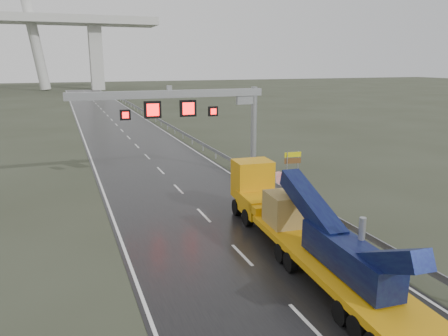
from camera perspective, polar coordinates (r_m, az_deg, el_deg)
name	(u,v)px	position (r m, az deg, el deg)	size (l,w,h in m)	color
ground	(281,296)	(18.38, 7.43, -16.21)	(400.00, 400.00, 0.00)	#303424
road	(129,138)	(55.27, -12.35, 3.91)	(11.00, 200.00, 0.02)	black
guardrail	(200,143)	(46.84, -3.14, 3.34)	(0.20, 140.00, 1.40)	gray
sign_gantry	(197,109)	(33.61, -3.58, 7.69)	(14.90, 1.20, 7.42)	beige
heavy_haul_truck	(297,222)	(21.60, 9.47, -7.02)	(3.53, 17.18, 4.01)	#CA880B
exit_sign_pair	(293,160)	(34.43, 8.96, 0.99)	(1.37, 0.19, 2.35)	#9FA3A8
striped_barrier	(277,179)	(32.94, 6.97, -1.49)	(0.64, 0.35, 1.09)	red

